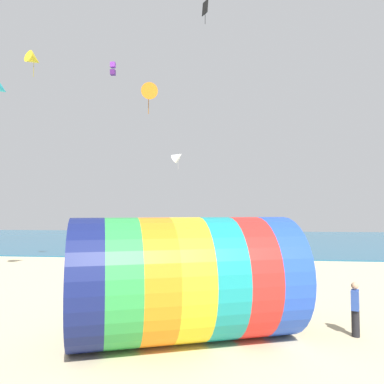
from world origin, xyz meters
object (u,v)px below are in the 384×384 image
Objects in this scene: kite_orange_delta at (149,92)px; kite_handler at (355,309)px; bystander_near_water at (129,269)px; bystander_far_left at (298,265)px; kite_white_delta at (178,157)px; kite_yellow_delta at (34,60)px; giant_inflatable_tube at (185,278)px; kite_black_diamond at (205,8)px; kite_purple_box at (113,69)px.

kite_handler is at bearing -33.16° from kite_orange_delta.
bystander_near_water reaches higher than bystander_far_left.
kite_white_delta reaches higher than bystander_far_left.
kite_white_delta is 0.88× the size of kite_yellow_delta.
kite_handler is 1.00× the size of bystander_near_water.
bystander_far_left is (5.02, 10.56, -1.04)m from giant_inflatable_tube.
kite_black_diamond is 11.66m from kite_yellow_delta.
kite_yellow_delta is at bearing 148.57° from kite_orange_delta.
giant_inflatable_tube is at bearing -64.71° from kite_purple_box.
bystander_near_water is (-1.45, 2.01, -8.74)m from kite_orange_delta.
kite_handler is at bearing -61.20° from kite_black_diamond.
kite_purple_box is (3.40, 5.89, 1.50)m from kite_yellow_delta.
kite_yellow_delta is at bearing 155.15° from bystander_near_water.
kite_orange_delta is at bearing -89.92° from kite_white_delta.
bystander_near_water is at bearing -144.15° from kite_black_diamond.
kite_purple_box reaches higher than bystander_far_left.
giant_inflatable_tube is 5.15× the size of kite_black_diamond.
bystander_near_water is (-1.44, -7.55, -7.01)m from kite_white_delta.
bystander_far_left is (16.64, -0.94, -13.05)m from kite_yellow_delta.
kite_black_diamond reaches higher than kite_white_delta.
bystander_far_left is at bearing -1.97° from kite_black_diamond.
kite_black_diamond is 1.33× the size of kite_purple_box.
kite_purple_box is at bearing 114.03° from bystander_near_water.
giant_inflatable_tube is 4.73× the size of bystander_far_left.
giant_inflatable_tube is 4.52× the size of kite_handler.
kite_white_delta is 0.88× the size of bystander_near_water.
kite_white_delta is 11.51m from bystander_far_left.
bystander_far_left is (7.60, 4.58, -8.78)m from kite_orange_delta.
kite_white_delta is 0.92× the size of bystander_far_left.
kite_purple_box is at bearing 152.71° from bystander_far_left.
giant_inflatable_tube is 5.36m from kite_handler.
kite_purple_box is 17.79m from bystander_near_water.
kite_yellow_delta reaches higher than bystander_near_water.
kite_yellow_delta is (-16.80, 10.60, 13.00)m from kite_handler.
kite_white_delta is at bearing 117.99° from kite_handler.
giant_inflatable_tube reaches higher than bystander_far_left.
bystander_near_water is at bearing 116.74° from giant_inflatable_tube.
kite_purple_box reaches higher than kite_yellow_delta.
kite_handler is at bearing -37.55° from bystander_near_water.
kite_handler reaches higher than bystander_near_water.
kite_black_diamond is at bearing 91.16° from giant_inflatable_tube.
kite_purple_box is at bearing 140.25° from kite_black_diamond.
kite_orange_delta is at bearing -63.70° from kite_purple_box.
kite_orange_delta is 13.98m from kite_purple_box.
giant_inflatable_tube is 9.00m from bystander_near_water.
kite_black_diamond is 0.95× the size of kite_orange_delta.
kite_handler is at bearing 9.91° from giant_inflatable_tube.
giant_inflatable_tube is 4.52× the size of kite_yellow_delta.
kite_white_delta reaches higher than kite_handler.
kite_handler is (5.19, 0.91, -0.99)m from giant_inflatable_tube.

